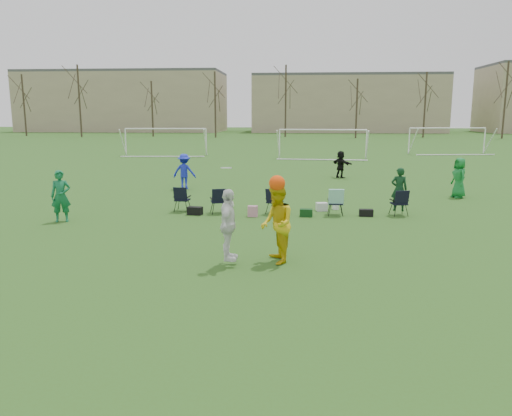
# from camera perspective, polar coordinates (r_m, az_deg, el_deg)

# --- Properties ---
(ground) EXTENTS (260.00, 260.00, 0.00)m
(ground) POSITION_cam_1_polar(r_m,az_deg,el_deg) (11.49, -4.63, -8.23)
(ground) COLOR #30581B
(ground) RESTS_ON ground
(fielder_green_near) EXTENTS (0.76, 0.62, 1.81)m
(fielder_green_near) POSITION_cam_1_polar(r_m,az_deg,el_deg) (18.63, -21.41, 1.28)
(fielder_green_near) COLOR #12693D
(fielder_green_near) RESTS_ON ground
(fielder_blue) EXTENTS (1.18, 0.72, 1.77)m
(fielder_blue) POSITION_cam_1_polar(r_m,az_deg,el_deg) (25.23, -8.19, 4.15)
(fielder_blue) COLOR #1A27C6
(fielder_blue) RESTS_ON ground
(fielder_green_far) EXTENTS (0.75, 0.99, 1.81)m
(fielder_green_far) POSITION_cam_1_polar(r_m,az_deg,el_deg) (24.17, 22.19, 3.22)
(fielder_green_far) COLOR #14752E
(fielder_green_far) RESTS_ON ground
(fielder_black) EXTENTS (1.31, 1.44, 1.59)m
(fielder_black) POSITION_cam_1_polar(r_m,az_deg,el_deg) (29.87, 9.65, 4.94)
(fielder_black) COLOR black
(fielder_black) RESTS_ON ground
(center_contest) EXTENTS (1.89, 1.48, 2.48)m
(center_contest) POSITION_cam_1_polar(r_m,az_deg,el_deg) (12.42, 0.50, -1.75)
(center_contest) COLOR white
(center_contest) RESTS_ON ground
(sideline_setup) EXTENTS (8.89, 1.90, 1.78)m
(sideline_setup) POSITION_cam_1_polar(r_m,az_deg,el_deg) (18.85, 5.11, 0.92)
(sideline_setup) COLOR #0E3419
(sideline_setup) RESTS_ON ground
(goal_left) EXTENTS (7.39, 0.76, 2.46)m
(goal_left) POSITION_cam_1_polar(r_m,az_deg,el_deg) (46.28, -10.29, 8.32)
(goal_left) COLOR white
(goal_left) RESTS_ON ground
(goal_mid) EXTENTS (7.40, 0.63, 2.46)m
(goal_mid) POSITION_cam_1_polar(r_m,az_deg,el_deg) (42.82, 7.62, 8.22)
(goal_mid) COLOR white
(goal_mid) RESTS_ON ground
(goal_right) EXTENTS (7.35, 1.14, 2.46)m
(goal_right) POSITION_cam_1_polar(r_m,az_deg,el_deg) (50.79, 21.04, 7.98)
(goal_right) COLOR white
(goal_right) RESTS_ON ground
(tree_line) EXTENTS (110.28, 3.28, 11.40)m
(tree_line) POSITION_cam_1_polar(r_m,az_deg,el_deg) (80.59, 3.55, 11.67)
(tree_line) COLOR #382B21
(tree_line) RESTS_ON ground
(building_row) EXTENTS (126.00, 16.00, 13.00)m
(building_row) POSITION_cam_1_polar(r_m,az_deg,el_deg) (106.86, 7.38, 11.85)
(building_row) COLOR tan
(building_row) RESTS_ON ground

